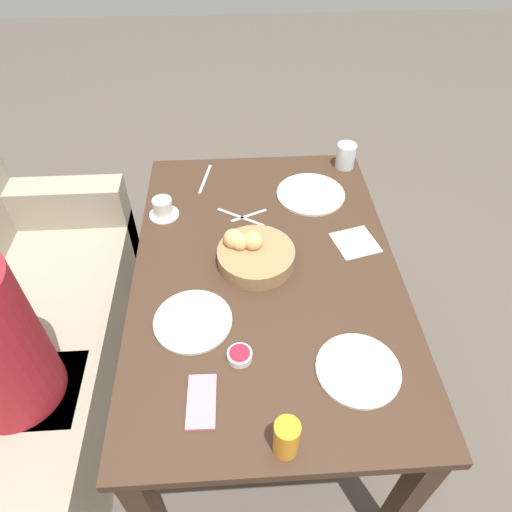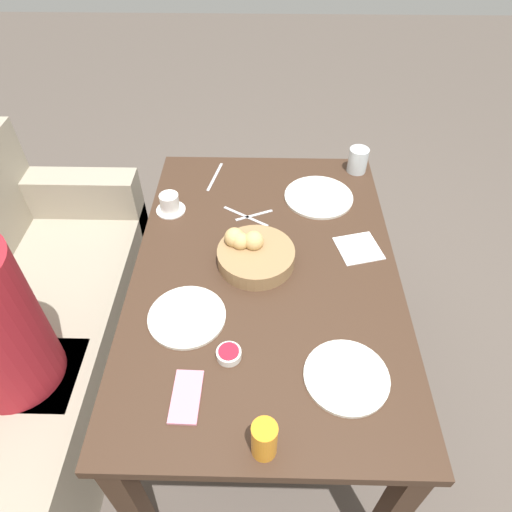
% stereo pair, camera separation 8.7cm
% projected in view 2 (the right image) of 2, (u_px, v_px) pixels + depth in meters
% --- Properties ---
extents(ground_plane, '(10.00, 10.00, 0.00)m').
position_uv_depth(ground_plane, '(263.00, 385.00, 2.05)').
color(ground_plane, '#564C44').
extents(dining_table, '(1.31, 0.87, 0.77)m').
position_uv_depth(dining_table, '(265.00, 289.00, 1.58)').
color(dining_table, '#3D281C').
rests_on(dining_table, ground_plane).
extents(seated_person, '(0.31, 0.40, 1.23)m').
position_uv_depth(seated_person, '(12.00, 360.00, 1.52)').
color(seated_person, '#23232D').
rests_on(seated_person, ground_plane).
extents(bread_basket, '(0.26, 0.26, 0.11)m').
position_uv_depth(bread_basket, '(254.00, 254.00, 1.50)').
color(bread_basket, '#99754C').
rests_on(bread_basket, dining_table).
extents(plate_near_left, '(0.23, 0.23, 0.01)m').
position_uv_depth(plate_near_left, '(346.00, 377.00, 1.22)').
color(plate_near_left, silver).
rests_on(plate_near_left, dining_table).
extents(plate_near_right, '(0.26, 0.26, 0.01)m').
position_uv_depth(plate_near_right, '(319.00, 197.00, 1.77)').
color(plate_near_right, silver).
rests_on(plate_near_right, dining_table).
extents(plate_far_center, '(0.23, 0.23, 0.01)m').
position_uv_depth(plate_far_center, '(187.00, 316.00, 1.36)').
color(plate_far_center, silver).
rests_on(plate_far_center, dining_table).
extents(juice_glass, '(0.06, 0.06, 0.12)m').
position_uv_depth(juice_glass, '(262.00, 440.00, 1.04)').
color(juice_glass, orange).
rests_on(juice_glass, dining_table).
extents(water_tumbler, '(0.08, 0.08, 0.10)m').
position_uv_depth(water_tumbler, '(358.00, 160.00, 1.86)').
color(water_tumbler, silver).
rests_on(water_tumbler, dining_table).
extents(coffee_cup, '(0.11, 0.11, 0.07)m').
position_uv_depth(coffee_cup, '(170.00, 204.00, 1.69)').
color(coffee_cup, white).
rests_on(coffee_cup, dining_table).
extents(jam_bowl_berry, '(0.07, 0.07, 0.03)m').
position_uv_depth(jam_bowl_berry, '(229.00, 354.00, 1.26)').
color(jam_bowl_berry, white).
rests_on(jam_bowl_berry, dining_table).
extents(fork_silver, '(0.11, 0.17, 0.00)m').
position_uv_depth(fork_silver, '(246.00, 216.00, 1.69)').
color(fork_silver, '#B7B7BC').
rests_on(fork_silver, dining_table).
extents(knife_silver, '(0.19, 0.05, 0.00)m').
position_uv_depth(knife_silver, '(215.00, 177.00, 1.87)').
color(knife_silver, '#B7B7BC').
rests_on(knife_silver, dining_table).
extents(spoon_coffee, '(0.07, 0.14, 0.00)m').
position_uv_depth(spoon_coffee, '(254.00, 215.00, 1.69)').
color(spoon_coffee, '#B7B7BC').
rests_on(spoon_coffee, dining_table).
extents(napkin, '(0.17, 0.17, 0.00)m').
position_uv_depth(napkin, '(358.00, 248.00, 1.57)').
color(napkin, white).
rests_on(napkin, dining_table).
extents(cell_phone, '(0.15, 0.08, 0.01)m').
position_uv_depth(cell_phone, '(186.00, 396.00, 1.18)').
color(cell_phone, pink).
rests_on(cell_phone, dining_table).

